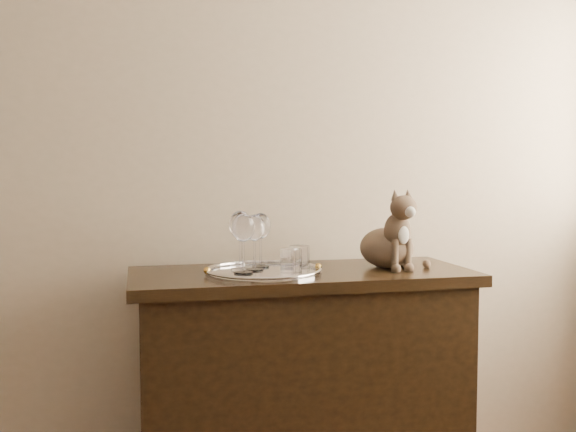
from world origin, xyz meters
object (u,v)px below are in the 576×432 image
at_px(wine_glass_c, 243,243).
at_px(wine_glass_d, 255,242).
at_px(wine_glass_a, 240,240).
at_px(wine_glass_b, 261,240).
at_px(tumbler_a, 291,261).
at_px(cat, 387,228).
at_px(tumbler_c, 299,257).
at_px(tray, 264,272).
at_px(sideboard, 302,388).

xyz_separation_m(wine_glass_c, wine_glass_d, (0.05, 0.06, -0.00)).
bearing_deg(wine_glass_a, wine_glass_b, 31.63).
relative_size(wine_glass_b, tumbler_a, 2.39).
relative_size(wine_glass_b, cat, 0.67).
xyz_separation_m(wine_glass_a, tumbler_c, (0.21, -0.01, -0.06)).
bearing_deg(tumbler_c, wine_glass_c, -162.94).
bearing_deg(tumbler_a, tray, 151.16).
height_order(wine_glass_c, tumbler_c, wine_glass_c).
relative_size(sideboard, tray, 3.00).
bearing_deg(wine_glass_d, tray, -47.57).
distance_m(wine_glass_a, tumbler_a, 0.19).
relative_size(wine_glass_d, cat, 0.67).
bearing_deg(wine_glass_c, wine_glass_a, 89.08).
height_order(tumbler_a, tumbler_c, same).
bearing_deg(tumbler_c, wine_glass_d, -177.49).
xyz_separation_m(tray, wine_glass_b, (0.01, 0.10, 0.10)).
bearing_deg(wine_glass_b, tumbler_a, -61.50).
distance_m(wine_glass_d, cat, 0.49).
bearing_deg(tumbler_c, wine_glass_a, 177.41).
height_order(wine_glass_a, wine_glass_c, wine_glass_a).
height_order(wine_glass_a, cat, cat).
bearing_deg(sideboard, wine_glass_a, 175.82).
xyz_separation_m(wine_glass_b, wine_glass_d, (-0.03, -0.07, -0.00)).
height_order(wine_glass_a, tumbler_c, wine_glass_a).
height_order(sideboard, wine_glass_b, wine_glass_b).
relative_size(sideboard, wine_glass_d, 6.16).
xyz_separation_m(wine_glass_a, wine_glass_c, (-0.00, -0.07, -0.00)).
relative_size(wine_glass_a, tumbler_a, 2.55).
distance_m(wine_glass_b, wine_glass_d, 0.08).
xyz_separation_m(tumbler_a, cat, (0.38, 0.09, 0.10)).
relative_size(wine_glass_c, wine_glass_d, 1.05).
bearing_deg(wine_glass_c, tumbler_a, -6.61).
height_order(tray, tumbler_c, tumbler_c).
bearing_deg(sideboard, wine_glass_d, -179.77).
height_order(tray, cat, cat).
bearing_deg(wine_glass_c, cat, 7.25).
bearing_deg(wine_glass_a, wine_glass_d, -19.28).
bearing_deg(tumbler_c, tray, -164.95).
xyz_separation_m(sideboard, tumbler_a, (-0.06, -0.08, 0.47)).
xyz_separation_m(wine_glass_a, wine_glass_b, (0.08, 0.05, -0.01)).
height_order(wine_glass_d, tumbler_a, wine_glass_d).
bearing_deg(wine_glass_d, cat, 1.32).
bearing_deg(tumbler_c, cat, 0.73).
xyz_separation_m(wine_glass_c, tumbler_a, (0.16, -0.02, -0.06)).
height_order(wine_glass_a, wine_glass_d, wine_glass_a).
height_order(wine_glass_b, cat, cat).
relative_size(sideboard, tumbler_a, 14.74).
bearing_deg(wine_glass_b, wine_glass_a, -148.37).
xyz_separation_m(wine_glass_d, cat, (0.49, 0.01, 0.04)).
distance_m(sideboard, wine_glass_b, 0.55).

